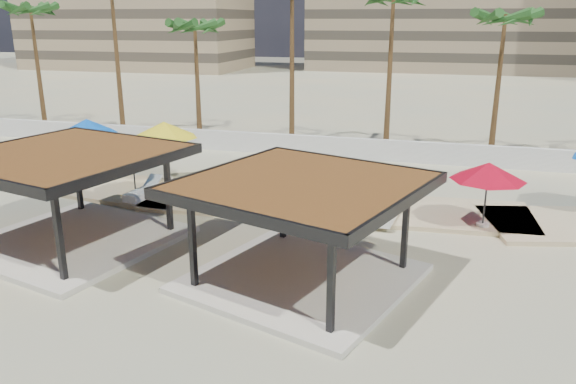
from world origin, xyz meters
name	(u,v)px	position (x,y,z in m)	size (l,w,h in m)	color
ground	(225,272)	(0.00, 0.00, 0.00)	(200.00, 200.00, 0.00)	tan
promenade	(335,202)	(2.00, 7.67, 0.06)	(44.45, 7.97, 0.24)	#C6B284
boundary_wall	(329,147)	(0.00, 16.00, 0.60)	(56.00, 0.30, 1.20)	silver
pavilion_central	(303,222)	(2.49, 0.05, 1.91)	(7.99, 7.99, 3.21)	beige
pavilion_west	(68,189)	(-6.06, 0.79, 2.00)	(7.99, 7.99, 3.35)	beige
umbrella_a	(87,126)	(-11.07, 9.20, 2.45)	(3.75, 3.75, 2.65)	beige
umbrella_b	(164,130)	(-6.49, 8.68, 2.60)	(3.70, 3.70, 2.82)	beige
umbrella_c	(488,172)	(7.97, 6.04, 2.29)	(2.79, 2.79, 2.46)	beige
umbrella_f	(132,153)	(-6.53, 5.80, 2.14)	(3.14, 3.14, 2.28)	beige
lounger_a	(144,193)	(-6.16, 5.85, 0.37)	(0.93, 2.13, 0.78)	white
lounger_b	(386,214)	(4.36, 5.85, 0.39)	(0.93, 2.33, 0.86)	white
palm_a	(31,14)	(-21.00, 18.30, 7.94)	(3.00, 3.00, 9.09)	brown
palm_c	(195,31)	(-9.00, 18.10, 6.93)	(3.00, 3.00, 8.02)	brown
palm_e	(393,4)	(3.00, 18.40, 8.41)	(3.00, 3.00, 9.59)	brown
palm_f	(505,23)	(9.00, 18.60, 7.42)	(3.00, 3.00, 8.54)	brown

